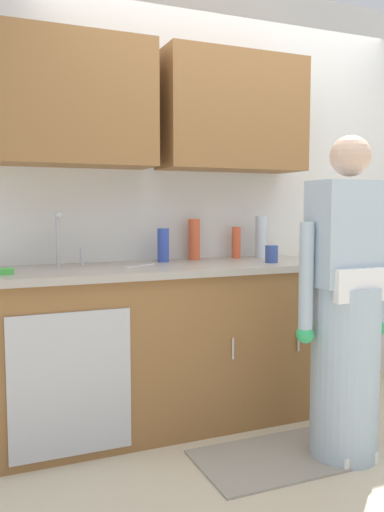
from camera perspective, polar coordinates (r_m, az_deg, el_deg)
The scene contains 14 objects.
ground_plane at distance 2.97m, azimuth 12.87°, elevation -20.20°, with size 9.00×9.00×0.00m, color beige.
kitchen_wall_with_uppers at distance 3.49m, azimuth 1.82°, elevation 8.60°, with size 4.80×0.44×2.70m.
counter_cabinet at distance 3.16m, azimuth -2.92°, elevation -9.83°, with size 1.90×0.62×0.90m.
countertop at distance 3.07m, azimuth -2.92°, elevation -1.32°, with size 1.96×0.66×0.04m, color #A8A093.
sink at distance 2.94m, azimuth -12.92°, elevation -1.63°, with size 0.50×0.36×0.35m.
person_at_sink at distance 2.80m, azimuth 16.16°, elevation -6.87°, with size 0.55×0.34×1.62m.
floor_mat at distance 2.91m, azimuth 8.97°, elevation -20.58°, with size 0.80×0.50×0.01m, color gray.
bottle_water_tall at distance 3.52m, azimuth 7.39°, elevation 2.04°, with size 0.07×0.07×0.27m, color silver.
bottle_cleaner_spray at distance 3.49m, azimuth 4.75°, elevation 1.46°, with size 0.06×0.06×0.20m, color #E05933.
bottle_soap at distance 3.37m, azimuth 0.23°, elevation 1.80°, with size 0.07×0.07×0.26m, color #E05933.
bottle_dish_liquid at distance 3.23m, azimuth -3.10°, elevation 1.16°, with size 0.07×0.07×0.20m, color #334CB2.
cup_by_sink at distance 3.21m, azimuth 8.51°, elevation 0.20°, with size 0.08×0.08×0.10m, color #33478C.
knife_on_counter at distance 3.01m, azimuth -5.58°, elevation -1.03°, with size 0.24×0.02×0.01m, color silver.
sponge at distance 2.78m, azimuth -19.68°, elevation -1.57°, with size 0.11×0.07×0.03m, color #4CBF4C.
Camera 1 is at (-1.58, -2.17, 1.27)m, focal length 37.38 mm.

